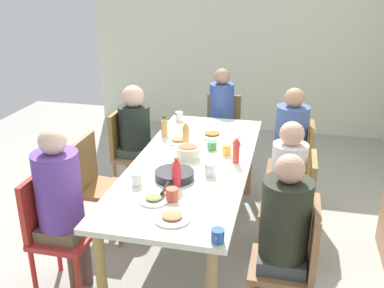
% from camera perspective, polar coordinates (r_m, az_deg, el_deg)
% --- Properties ---
extents(ground_plane, '(7.37, 7.37, 0.00)m').
position_cam_1_polar(ground_plane, '(3.94, -0.00, -12.65)').
color(ground_plane, '#A1A098').
extents(wall_left, '(0.12, 4.27, 2.60)m').
position_cam_1_polar(wall_left, '(6.41, 6.49, 13.26)').
color(wall_left, silver).
rests_on(wall_left, ground_plane).
extents(dining_table, '(2.25, 0.92, 0.78)m').
position_cam_1_polar(dining_table, '(3.60, -0.00, -3.38)').
color(dining_table, silver).
rests_on(dining_table, ground_plane).
extents(chair_0, '(0.40, 0.40, 0.90)m').
position_cam_1_polar(chair_0, '(3.93, -12.04, -4.64)').
color(chair_0, brown).
rests_on(chair_0, ground_plane).
extents(chair_1, '(0.40, 0.40, 0.90)m').
position_cam_1_polar(chair_1, '(2.97, 13.03, -14.21)').
color(chair_1, brown).
rests_on(chair_1, ground_plane).
extents(person_1, '(0.31, 0.31, 1.22)m').
position_cam_1_polar(person_1, '(2.85, 11.56, -10.51)').
color(person_1, '#494738').
rests_on(person_1, ground_plane).
extents(chair_2, '(0.40, 0.40, 0.90)m').
position_cam_1_polar(chair_2, '(5.04, 3.87, 1.75)').
color(chair_2, brown).
rests_on(chair_2, ground_plane).
extents(person_2, '(0.30, 0.30, 1.23)m').
position_cam_1_polar(person_2, '(4.88, 3.75, 3.66)').
color(person_2, brown).
rests_on(person_2, ground_plane).
extents(chair_3, '(0.40, 0.40, 0.90)m').
position_cam_1_polar(chair_3, '(3.36, -17.38, -10.10)').
color(chair_3, '#B02B2A').
rests_on(chair_3, ground_plane).
extents(person_3, '(0.31, 0.31, 1.27)m').
position_cam_1_polar(person_3, '(3.20, -16.46, -6.66)').
color(person_3, brown).
rests_on(person_3, ground_plane).
extents(chair_4, '(0.40, 0.40, 0.90)m').
position_cam_1_polar(chair_4, '(4.56, -8.17, -0.60)').
color(chair_4, olive).
rests_on(chair_4, ground_plane).
extents(person_4, '(0.31, 0.31, 1.17)m').
position_cam_1_polar(person_4, '(4.46, -7.22, 1.69)').
color(person_4, '#364338').
rests_on(person_4, ground_plane).
extents(chair_5, '(0.40, 0.40, 0.90)m').
position_cam_1_polar(chair_5, '(3.61, 13.21, -7.30)').
color(chair_5, '#945E2F').
rests_on(chair_5, ground_plane).
extents(person_5, '(0.30, 0.30, 1.17)m').
position_cam_1_polar(person_5, '(3.52, 11.95, -4.62)').
color(person_5, brown).
rests_on(person_5, ground_plane).
extents(chair_6, '(0.40, 0.40, 0.90)m').
position_cam_1_polar(chair_6, '(4.28, 13.34, -2.51)').
color(chair_6, brown).
rests_on(chair_6, ground_plane).
extents(person_6, '(0.30, 0.30, 1.24)m').
position_cam_1_polar(person_6, '(4.20, 12.37, 0.36)').
color(person_6, brown).
rests_on(person_6, ground_plane).
extents(plate_0, '(0.21, 0.21, 0.04)m').
position_cam_1_polar(plate_0, '(2.99, -4.91, -7.03)').
color(plate_0, silver).
rests_on(plate_0, dining_table).
extents(plate_1, '(0.23, 0.23, 0.04)m').
position_cam_1_polar(plate_1, '(3.96, -1.76, 0.47)').
color(plate_1, silver).
rests_on(plate_1, dining_table).
extents(plate_2, '(0.24, 0.24, 0.04)m').
position_cam_1_polar(plate_2, '(2.78, -2.55, -9.34)').
color(plate_2, silver).
rests_on(plate_2, dining_table).
extents(plate_3, '(0.26, 0.26, 0.04)m').
position_cam_1_polar(plate_3, '(4.10, 2.57, 1.24)').
color(plate_3, silver).
rests_on(plate_3, dining_table).
extents(bowl_0, '(0.19, 0.19, 0.11)m').
position_cam_1_polar(bowl_0, '(3.61, -0.53, -0.94)').
color(bowl_0, beige).
rests_on(bowl_0, dining_table).
extents(serving_pan, '(0.47, 0.29, 0.06)m').
position_cam_1_polar(serving_pan, '(3.27, -2.29, -4.01)').
color(serving_pan, black).
rests_on(serving_pan, dining_table).
extents(cup_0, '(0.12, 0.08, 0.10)m').
position_cam_1_polar(cup_0, '(3.31, 2.31, -3.29)').
color(cup_0, white).
rests_on(cup_0, dining_table).
extents(cup_1, '(0.11, 0.08, 0.09)m').
position_cam_1_polar(cup_1, '(3.69, 4.46, -0.74)').
color(cup_1, '#EABD4D').
rests_on(cup_1, dining_table).
extents(cup_2, '(0.12, 0.08, 0.07)m').
position_cam_1_polar(cup_2, '(3.79, 2.56, -0.19)').
color(cup_2, '#4B8D5D').
rests_on(cup_2, dining_table).
extents(cup_3, '(0.12, 0.08, 0.09)m').
position_cam_1_polar(cup_3, '(2.97, -2.58, -6.48)').
color(cup_3, '#CA503C').
rests_on(cup_3, dining_table).
extents(cup_4, '(0.11, 0.07, 0.09)m').
position_cam_1_polar(cup_4, '(4.50, -1.68, 3.55)').
color(cup_4, white).
rests_on(cup_4, dining_table).
extents(cup_5, '(0.11, 0.07, 0.09)m').
position_cam_1_polar(cup_5, '(3.19, -7.14, -4.50)').
color(cup_5, white).
rests_on(cup_5, dining_table).
extents(cup_6, '(0.11, 0.08, 0.08)m').
position_cam_1_polar(cup_6, '(2.56, 3.31, -11.67)').
color(cup_6, '#2A569E').
rests_on(cup_6, dining_table).
extents(cup_7, '(0.12, 0.08, 0.08)m').
position_cam_1_polar(cup_7, '(3.96, 5.63, 0.77)').
color(cup_7, white).
rests_on(cup_7, dining_table).
extents(bottle_0, '(0.06, 0.06, 0.19)m').
position_cam_1_polar(bottle_0, '(4.07, -3.56, 2.20)').
color(bottle_0, tan).
rests_on(bottle_0, dining_table).
extents(bottle_1, '(0.06, 0.06, 0.23)m').
position_cam_1_polar(bottle_1, '(3.82, -0.81, 1.20)').
color(bottle_1, tan).
rests_on(bottle_1, dining_table).
extents(bottle_2, '(0.07, 0.07, 0.22)m').
position_cam_1_polar(bottle_2, '(3.13, -2.01, -3.73)').
color(bottle_2, red).
rests_on(bottle_2, dining_table).
extents(bottle_3, '(0.05, 0.05, 0.22)m').
position_cam_1_polar(bottle_3, '(3.52, 5.68, -0.85)').
color(bottle_3, red).
rests_on(bottle_3, dining_table).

